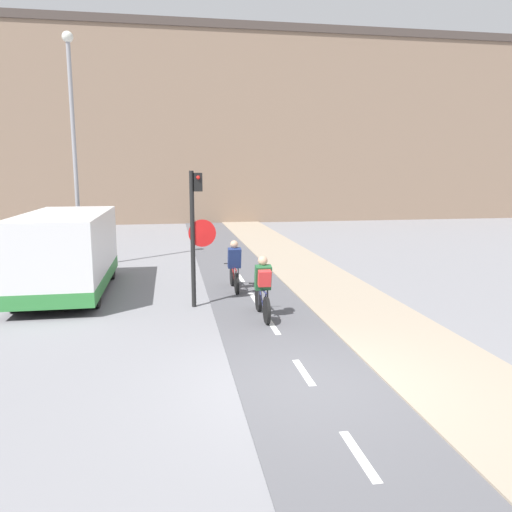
{
  "coord_description": "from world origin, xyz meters",
  "views": [
    {
      "loc": [
        -2.12,
        -7.11,
        3.33
      ],
      "look_at": [
        0.0,
        5.18,
        1.2
      ],
      "focal_mm": 35.0,
      "sensor_mm": 36.0,
      "label": 1
    }
  ],
  "objects_px": {
    "traffic_light_pole": "(196,224)",
    "van": "(67,254)",
    "cyclist_far": "(234,268)",
    "street_lamp_far": "(73,130)",
    "cyclist_near": "(263,288)"
  },
  "relations": [
    {
      "from": "cyclist_far",
      "to": "van",
      "type": "relative_size",
      "value": 0.31
    },
    {
      "from": "cyclist_far",
      "to": "van",
      "type": "distance_m",
      "value": 4.58
    },
    {
      "from": "street_lamp_far",
      "to": "cyclist_near",
      "type": "distance_m",
      "value": 9.61
    },
    {
      "from": "cyclist_near",
      "to": "van",
      "type": "distance_m",
      "value": 5.83
    },
    {
      "from": "street_lamp_far",
      "to": "cyclist_far",
      "type": "relative_size",
      "value": 4.8
    },
    {
      "from": "street_lamp_far",
      "to": "van",
      "type": "height_order",
      "value": "street_lamp_far"
    },
    {
      "from": "cyclist_far",
      "to": "van",
      "type": "height_order",
      "value": "van"
    },
    {
      "from": "traffic_light_pole",
      "to": "cyclist_near",
      "type": "xyz_separation_m",
      "value": [
        1.42,
        -1.27,
        -1.36
      ]
    },
    {
      "from": "van",
      "to": "street_lamp_far",
      "type": "bearing_deg",
      "value": 94.7
    },
    {
      "from": "street_lamp_far",
      "to": "cyclist_far",
      "type": "height_order",
      "value": "street_lamp_far"
    },
    {
      "from": "street_lamp_far",
      "to": "cyclist_far",
      "type": "xyz_separation_m",
      "value": [
        4.85,
        -4.26,
        -4.03
      ]
    },
    {
      "from": "cyclist_near",
      "to": "cyclist_far",
      "type": "bearing_deg",
      "value": 95.93
    },
    {
      "from": "traffic_light_pole",
      "to": "van",
      "type": "height_order",
      "value": "traffic_light_pole"
    },
    {
      "from": "cyclist_near",
      "to": "van",
      "type": "bearing_deg",
      "value": 146.1
    },
    {
      "from": "street_lamp_far",
      "to": "traffic_light_pole",
      "type": "bearing_deg",
      "value": -57.34
    }
  ]
}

